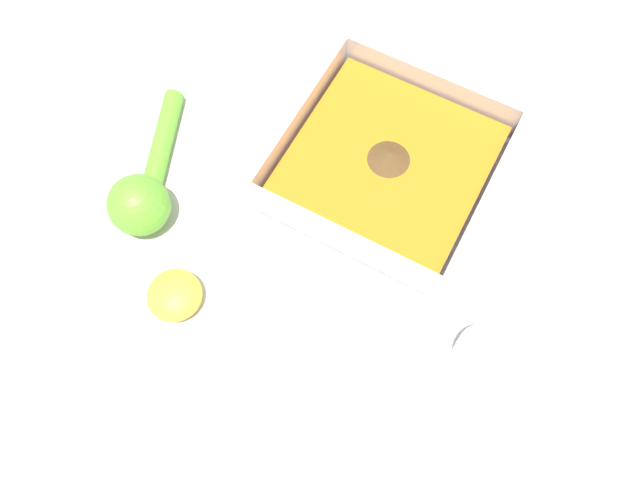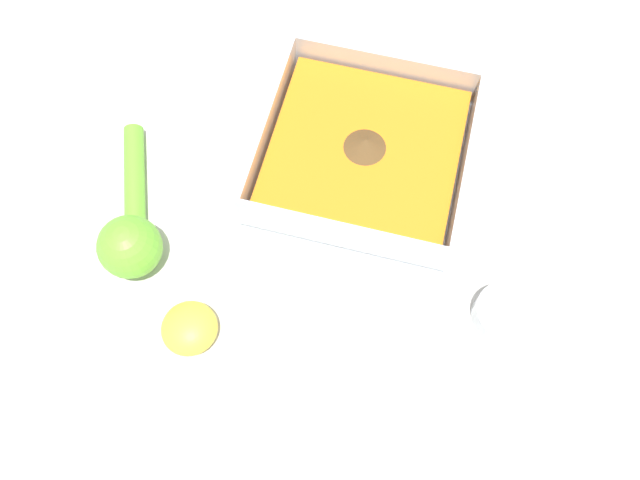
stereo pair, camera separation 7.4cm
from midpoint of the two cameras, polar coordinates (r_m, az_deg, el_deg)
ground_plane at (r=0.82m, az=-0.09°, el=6.26°), size 4.00×4.00×0.00m
square_dish at (r=0.80m, az=1.43°, el=7.62°), size 0.26×0.26×0.07m
spice_bowl at (r=0.74m, az=13.77°, el=-6.96°), size 0.07×0.07×0.03m
lemon_squeezer at (r=0.78m, az=-19.50°, el=0.28°), size 0.12×0.21×0.08m
lemon_half at (r=0.74m, az=-14.67°, el=-8.14°), size 0.06×0.06×0.04m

